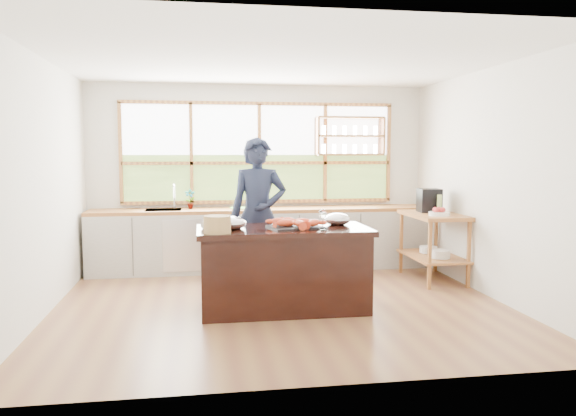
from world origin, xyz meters
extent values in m
plane|color=olive|center=(0.00, 0.00, 0.00)|extent=(5.00, 5.00, 0.00)
cube|color=silver|center=(0.00, 2.25, 1.35)|extent=(5.00, 0.02, 2.70)
cube|color=silver|center=(0.00, -2.25, 1.35)|extent=(5.00, 0.02, 2.70)
cube|color=silver|center=(-2.50, 0.00, 1.35)|extent=(0.02, 4.50, 2.70)
cube|color=silver|center=(2.50, 0.00, 1.35)|extent=(0.02, 4.50, 2.70)
cube|color=white|center=(0.00, 0.00, 2.70)|extent=(5.00, 4.50, 0.02)
cube|color=#C2893F|center=(0.00, 2.22, 1.70)|extent=(4.05, 0.06, 1.50)
cube|color=white|center=(0.00, 2.24, 2.05)|extent=(3.98, 0.01, 0.75)
cube|color=#3A5A1F|center=(0.00, 2.24, 1.32)|extent=(3.98, 0.01, 0.70)
cube|color=#C2893F|center=(1.35, 2.11, 2.23)|extent=(1.00, 0.28, 0.03)
cube|color=#C2893F|center=(1.35, 2.11, 1.95)|extent=(1.00, 0.28, 0.03)
cube|color=#C2893F|center=(1.35, 2.11, 1.67)|extent=(1.00, 0.28, 0.03)
cube|color=#C2893F|center=(0.85, 2.11, 1.95)|extent=(0.03, 0.28, 0.55)
cube|color=#C2893F|center=(1.85, 2.11, 1.95)|extent=(0.03, 0.28, 0.55)
cube|color=beige|center=(0.00, 1.94, 0.42)|extent=(4.90, 0.62, 0.85)
cube|color=silver|center=(-1.10, 1.62, 0.43)|extent=(0.60, 0.01, 0.72)
cube|color=#A86C2A|center=(0.00, 1.94, 0.88)|extent=(4.90, 0.62, 0.05)
cube|color=silver|center=(-1.40, 1.94, 0.82)|extent=(0.50, 0.42, 0.16)
cube|color=#A86C2A|center=(2.45, 0.40, 0.45)|extent=(0.04, 0.04, 0.90)
cube|color=#A86C2A|center=(2.45, 1.40, 0.45)|extent=(0.04, 0.04, 0.90)
cube|color=#A86C2A|center=(1.93, 0.40, 0.45)|extent=(0.04, 0.04, 0.90)
cube|color=#A86C2A|center=(1.93, 1.40, 0.45)|extent=(0.04, 0.04, 0.90)
cube|color=#A86C2A|center=(2.19, 0.90, 0.32)|extent=(0.62, 1.10, 0.03)
cube|color=#A86C2A|center=(2.19, 0.90, 0.88)|extent=(0.62, 1.10, 0.05)
cylinder|color=white|center=(2.19, 0.65, 0.39)|extent=(0.24, 0.24, 0.11)
cylinder|color=white|center=(2.19, 1.05, 0.38)|extent=(0.24, 0.24, 0.09)
cube|color=black|center=(0.00, -0.20, 0.42)|extent=(1.77, 0.82, 0.84)
cube|color=black|center=(0.00, -0.20, 0.87)|extent=(1.85, 0.90, 0.06)
imported|color=#191F35|center=(-0.18, 0.67, 0.94)|extent=(0.72, 0.51, 1.89)
imported|color=slate|center=(-1.03, 2.00, 1.04)|extent=(0.15, 0.11, 0.28)
cube|color=#6ACB4F|center=(-0.24, 1.94, 0.91)|extent=(0.43, 0.35, 0.01)
cube|color=black|center=(2.19, 1.06, 1.06)|extent=(0.31, 0.33, 0.32)
cylinder|color=#9ABA62|center=(2.24, 0.85, 1.03)|extent=(0.07, 0.07, 0.25)
cylinder|color=white|center=(2.14, 0.62, 0.93)|extent=(0.26, 0.26, 0.05)
sphere|color=#B52724|center=(2.19, 0.62, 0.97)|extent=(0.07, 0.07, 0.07)
sphere|color=#B52724|center=(2.16, 0.67, 0.97)|extent=(0.07, 0.07, 0.07)
sphere|color=#B52724|center=(2.10, 0.65, 0.97)|extent=(0.07, 0.07, 0.07)
sphere|color=#B52724|center=(2.10, 0.59, 0.97)|extent=(0.07, 0.07, 0.07)
sphere|color=#B52724|center=(2.16, 0.57, 0.97)|extent=(0.07, 0.07, 0.07)
cube|color=black|center=(0.13, -0.21, 0.91)|extent=(0.62, 0.50, 0.02)
ellipsoid|color=#E75317|center=(0.01, -0.26, 0.96)|extent=(0.23, 0.15, 0.08)
ellipsoid|color=#E75317|center=(0.21, -0.19, 0.96)|extent=(0.23, 0.14, 0.08)
ellipsoid|color=#E75317|center=(0.31, -0.31, 0.96)|extent=(0.21, 0.21, 0.08)
ellipsoid|color=#E75317|center=(0.08, -0.09, 0.96)|extent=(0.18, 0.23, 0.08)
ellipsoid|color=#E75317|center=(0.15, -0.35, 0.96)|extent=(0.11, 0.22, 0.08)
ellipsoid|color=#E75317|center=(-0.03, -0.13, 0.96)|extent=(0.20, 0.22, 0.08)
ellipsoid|color=silver|center=(-0.55, -0.20, 0.96)|extent=(0.30, 0.30, 0.14)
ellipsoid|color=silver|center=(0.63, -0.04, 0.96)|extent=(0.29, 0.29, 0.14)
cylinder|color=silver|center=(0.38, -0.45, 0.90)|extent=(0.06, 0.06, 0.01)
cylinder|color=silver|center=(0.38, -0.45, 0.97)|extent=(0.01, 0.01, 0.13)
ellipsoid|color=silver|center=(0.38, -0.45, 1.07)|extent=(0.08, 0.08, 0.10)
cylinder|color=#B08053|center=(-0.72, -0.49, 0.99)|extent=(0.27, 0.27, 0.18)
cylinder|color=silver|center=(-0.83, 0.00, 0.94)|extent=(0.12, 0.31, 0.08)
camera|label=1|loc=(-0.88, -6.13, 1.71)|focal=35.00mm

